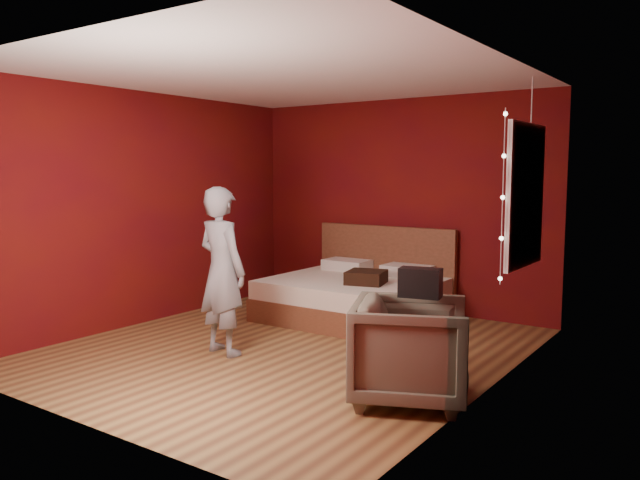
% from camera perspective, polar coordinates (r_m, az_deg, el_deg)
% --- Properties ---
extents(floor, '(4.50, 4.50, 0.00)m').
position_cam_1_polar(floor, '(6.16, -2.91, -9.86)').
color(floor, olive).
rests_on(floor, ground).
extents(room_walls, '(4.04, 4.54, 2.62)m').
position_cam_1_polar(room_walls, '(5.92, -3.00, 5.95)').
color(room_walls, '#60120A').
rests_on(room_walls, ground).
extents(window, '(0.05, 0.97, 1.27)m').
position_cam_1_polar(window, '(5.82, 18.24, 3.88)').
color(window, white).
rests_on(window, room_walls).
extents(fairy_lights, '(0.04, 0.04, 1.45)m').
position_cam_1_polar(fairy_lights, '(5.33, 16.37, 3.76)').
color(fairy_lights, silver).
rests_on(fairy_lights, room_walls).
extents(bed, '(1.88, 1.60, 1.04)m').
position_cam_1_polar(bed, '(7.36, 3.41, -5.04)').
color(bed, brown).
rests_on(bed, ground).
extents(person, '(0.62, 0.46, 1.57)m').
position_cam_1_polar(person, '(5.90, -8.95, -2.81)').
color(person, slate).
rests_on(person, ground).
extents(armchair, '(1.10, 1.09, 0.77)m').
position_cam_1_polar(armchair, '(4.76, 8.27, -9.97)').
color(armchair, '#5F5A4B').
rests_on(armchair, ground).
extents(handbag, '(0.34, 0.22, 0.22)m').
position_cam_1_polar(handbag, '(4.75, 9.16, -3.87)').
color(handbag, black).
rests_on(handbag, armchair).
extents(throw_pillow, '(0.49, 0.49, 0.14)m').
position_cam_1_polar(throw_pillow, '(6.97, 4.25, -3.41)').
color(throw_pillow, black).
rests_on(throw_pillow, bed).
extents(hanging_plant, '(0.39, 0.36, 0.84)m').
position_cam_1_polar(hanging_plant, '(6.34, 18.67, 8.12)').
color(hanging_plant, silver).
rests_on(hanging_plant, room_walls).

